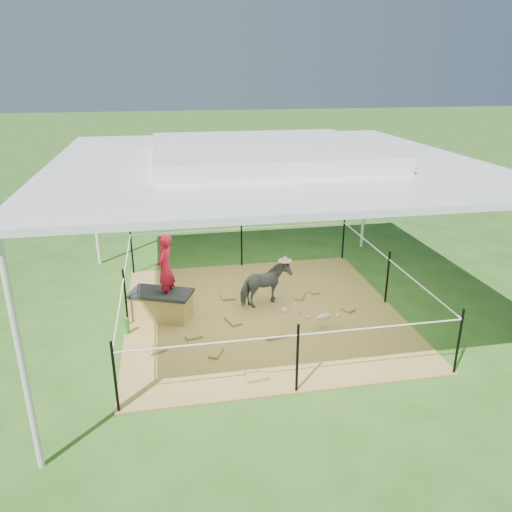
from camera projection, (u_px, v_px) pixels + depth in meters
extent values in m
plane|color=#2D5919|center=(262.00, 314.00, 8.59)|extent=(90.00, 90.00, 0.00)
cube|color=brown|center=(262.00, 313.00, 8.58)|extent=(4.60, 4.60, 0.03)
cylinder|color=silver|center=(93.00, 205.00, 10.37)|extent=(0.07, 0.07, 2.60)
cylinder|color=silver|center=(365.00, 193.00, 11.41)|extent=(0.07, 0.07, 2.60)
cylinder|color=silver|center=(22.00, 361.00, 4.85)|extent=(0.07, 0.07, 2.60)
cube|color=white|center=(263.00, 161.00, 7.66)|extent=(6.30, 6.30, 0.08)
cube|color=white|center=(263.00, 151.00, 7.60)|extent=(3.30, 3.30, 0.22)
cylinder|color=black|center=(132.00, 251.00, 10.09)|extent=(0.04, 0.04, 1.00)
cylinder|color=black|center=(242.00, 244.00, 10.48)|extent=(0.04, 0.04, 1.00)
cylinder|color=black|center=(343.00, 238.00, 10.87)|extent=(0.04, 0.04, 1.00)
cylinder|color=black|center=(126.00, 298.00, 8.02)|extent=(0.04, 0.04, 1.00)
cylinder|color=black|center=(387.00, 278.00, 8.80)|extent=(0.04, 0.04, 1.00)
cylinder|color=black|center=(115.00, 378.00, 5.95)|extent=(0.04, 0.04, 1.00)
cylinder|color=black|center=(297.00, 359.00, 6.34)|extent=(0.04, 0.04, 1.00)
cylinder|color=black|center=(458.00, 342.00, 6.73)|extent=(0.04, 0.04, 1.00)
cylinder|color=white|center=(241.00, 229.00, 10.36)|extent=(4.50, 0.02, 0.02)
cylinder|color=white|center=(298.00, 335.00, 6.22)|extent=(4.50, 0.02, 0.02)
cylinder|color=white|center=(389.00, 260.00, 8.68)|extent=(0.02, 4.50, 0.02)
cylinder|color=white|center=(124.00, 278.00, 7.90)|extent=(0.02, 4.50, 0.02)
cube|color=#B88F42|center=(162.00, 306.00, 8.34)|extent=(1.06, 0.80, 0.42)
cube|color=black|center=(161.00, 293.00, 8.26)|extent=(1.13, 0.87, 0.05)
imported|color=red|center=(165.00, 262.00, 8.08)|extent=(0.41, 0.49, 1.14)
cylinder|color=#1C7E2E|center=(127.00, 326.00, 7.86)|extent=(0.10, 0.10, 0.26)
imported|color=#4A4A4F|center=(265.00, 285.00, 8.72)|extent=(1.00, 0.75, 0.77)
cylinder|color=pink|center=(265.00, 261.00, 8.57)|extent=(0.24, 0.24, 0.11)
cylinder|color=blue|center=(362.00, 196.00, 14.82)|extent=(0.66, 0.66, 0.86)
cube|color=brown|center=(276.00, 187.00, 16.07)|extent=(2.06, 1.61, 0.79)
cube|color=brown|center=(344.00, 178.00, 17.59)|extent=(1.88, 1.52, 0.70)
imported|color=#3178B8|center=(306.00, 186.00, 15.48)|extent=(0.66, 0.59, 1.12)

